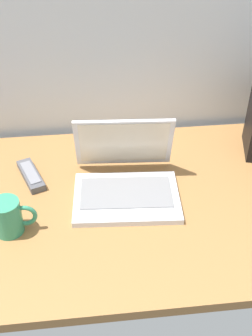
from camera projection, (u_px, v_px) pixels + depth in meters
desk at (127, 204)px, 1.27m from camera, size 1.60×0.76×0.03m
laptop at (125, 179)px, 1.27m from camera, size 0.32×0.30×0.21m
coffee_mug at (9, 217)px, 1.13m from camera, size 0.12×0.08×0.10m
remote_control_far at (31, 175)px, 1.34m from camera, size 0.10×0.17×0.02m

